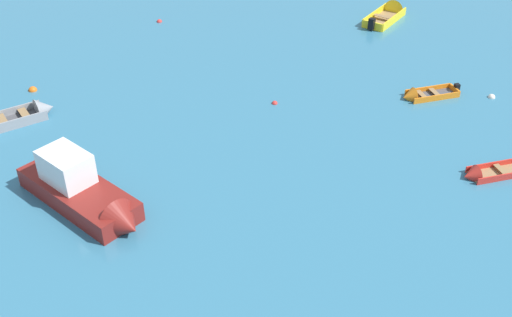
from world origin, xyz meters
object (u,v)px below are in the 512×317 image
rowboat_grey_distant_center (25,115)px  mooring_buoy_far_field (33,90)px  mooring_buoy_outer_edge (491,97)px  motor_launch_maroon_outer_left (85,193)px  rowboat_yellow_far_left (390,13)px  mooring_buoy_central (159,22)px  mooring_buoy_near_foreground (275,104)px  rowboat_orange_cluster_inner (420,96)px  rowboat_red_near_right (482,174)px

rowboat_grey_distant_center → mooring_buoy_far_field: rowboat_grey_distant_center is taller
mooring_buoy_far_field → mooring_buoy_outer_edge: bearing=11.7°
motor_launch_maroon_outer_left → mooring_buoy_far_field: size_ratio=14.33×
rowboat_yellow_far_left → mooring_buoy_central: bearing=-162.9°
motor_launch_maroon_outer_left → mooring_buoy_far_field: (-7.12, 8.21, -0.68)m
mooring_buoy_near_foreground → motor_launch_maroon_outer_left: bearing=-119.4°
rowboat_orange_cluster_inner → rowboat_grey_distant_center: (-18.55, -6.60, 0.08)m
mooring_buoy_central → mooring_buoy_outer_edge: mooring_buoy_outer_edge is taller
motor_launch_maroon_outer_left → rowboat_yellow_far_left: size_ratio=1.48×
motor_launch_maroon_outer_left → mooring_buoy_near_foreground: size_ratio=21.49×
motor_launch_maroon_outer_left → mooring_buoy_central: bearing=102.1°
rowboat_orange_cluster_inner → mooring_buoy_central: rowboat_orange_cluster_inner is taller
rowboat_yellow_far_left → mooring_buoy_far_field: rowboat_yellow_far_left is taller
motor_launch_maroon_outer_left → rowboat_red_near_right: size_ratio=2.15×
rowboat_grey_distant_center → mooring_buoy_central: 13.17m
rowboat_grey_distant_center → rowboat_yellow_far_left: (16.41, 17.47, 0.01)m
rowboat_orange_cluster_inner → rowboat_grey_distant_center: 19.69m
rowboat_grey_distant_center → mooring_buoy_central: (1.93, 13.03, -0.23)m
motor_launch_maroon_outer_left → rowboat_yellow_far_left: 25.26m
motor_launch_maroon_outer_left → rowboat_grey_distant_center: (-5.91, 5.50, -0.45)m
motor_launch_maroon_outer_left → rowboat_orange_cluster_inner: 17.50m
mooring_buoy_central → rowboat_orange_cluster_inner: bearing=-21.1°
mooring_buoy_outer_edge → rowboat_yellow_far_left: bearing=120.1°
motor_launch_maroon_outer_left → mooring_buoy_near_foreground: (5.52, 9.81, -0.68)m
rowboat_yellow_far_left → mooring_buoy_far_field: size_ratio=9.68×
rowboat_grey_distant_center → mooring_buoy_near_foreground: bearing=20.7°
rowboat_grey_distant_center → rowboat_yellow_far_left: size_ratio=0.88×
mooring_buoy_near_foreground → mooring_buoy_far_field: 12.74m
rowboat_orange_cluster_inner → rowboat_yellow_far_left: 11.08m
mooring_buoy_outer_edge → mooring_buoy_far_field: bearing=-168.3°
mooring_buoy_central → mooring_buoy_outer_edge: bearing=-15.2°
mooring_buoy_outer_edge → mooring_buoy_near_foreground: bearing=-163.3°
mooring_buoy_outer_edge → rowboat_grey_distant_center: bearing=-161.2°
rowboat_red_near_right → mooring_buoy_central: (-19.35, 12.80, -0.14)m
rowboat_grey_distant_center → mooring_buoy_outer_edge: size_ratio=10.35×
rowboat_yellow_far_left → mooring_buoy_central: (-14.48, -4.44, -0.23)m
rowboat_yellow_far_left → rowboat_red_near_right: 17.92m
rowboat_yellow_far_left → mooring_buoy_far_field: 22.98m
motor_launch_maroon_outer_left → rowboat_red_near_right: motor_launch_maroon_outer_left is taller
rowboat_red_near_right → rowboat_orange_cluster_inner: bearing=113.2°
mooring_buoy_outer_edge → rowboat_red_near_right: bearing=-97.0°
mooring_buoy_outer_edge → mooring_buoy_central: bearing=164.8°
motor_launch_maroon_outer_left → mooring_buoy_outer_edge: size_ratio=17.35×
rowboat_red_near_right → mooring_buoy_far_field: 22.62m
motor_launch_maroon_outer_left → mooring_buoy_near_foreground: bearing=60.6°
mooring_buoy_near_foreground → mooring_buoy_far_field: size_ratio=0.67×
mooring_buoy_central → mooring_buoy_far_field: bearing=-106.9°
rowboat_orange_cluster_inner → mooring_buoy_central: size_ratio=9.02×
mooring_buoy_far_field → mooring_buoy_central: bearing=73.1°
motor_launch_maroon_outer_left → mooring_buoy_outer_edge: bearing=38.7°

